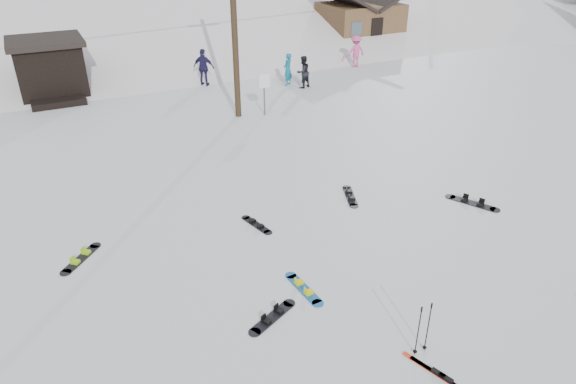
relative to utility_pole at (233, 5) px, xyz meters
name	(u,v)px	position (x,y,z in m)	size (l,w,h in m)	color
ground	(394,328)	(-2.00, -14.00, -4.68)	(200.00, 200.00, 0.00)	silver
ski_slope	(97,109)	(-2.00, 41.00, -16.68)	(60.00, 75.00, 45.00)	white
ridge_right	(388,72)	(36.00, 36.00, -15.68)	(34.00, 85.00, 36.00)	silver
utility_pole	(233,5)	(0.00, 0.00, 0.00)	(2.00, 0.26, 9.00)	#3A2819
trail_sign	(264,87)	(1.10, -0.42, -3.41)	(0.50, 0.09, 1.85)	#595B60
lift_hut	(50,68)	(-7.00, 6.94, -3.32)	(3.40, 4.10, 2.75)	black
cabin	(360,22)	(13.00, 10.00, -3.20)	(5.39, 4.40, 3.77)	brown
hero_snowboard	(304,288)	(-3.12, -11.97, -4.65)	(0.36, 1.47, 0.10)	#1A62AB
hero_skis	(442,377)	(-1.99, -15.50, -4.65)	(0.63, 1.71, 0.09)	red
ski_poles	(423,328)	(-1.94, -14.77, -4.06)	(0.33, 0.09, 1.21)	black
board_scatter_a	(273,317)	(-4.20, -12.52, -4.65)	(1.36, 0.78, 0.10)	black
board_scatter_b	(257,224)	(-2.96, -8.81, -4.66)	(0.49, 1.28, 0.09)	black
board_scatter_c	(81,258)	(-7.69, -8.29, -4.65)	(1.13, 1.19, 0.11)	black
board_scatter_d	(472,203)	(3.51, -10.65, -4.65)	(0.94, 1.55, 0.12)	black
board_scatter_f	(350,196)	(0.37, -8.58, -4.65)	(0.74, 1.41, 0.10)	black
skier_teal	(288,69)	(4.11, 3.30, -3.85)	(0.60, 0.40, 1.66)	#0D6882
skier_dark	(303,72)	(4.59, 2.52, -3.86)	(0.80, 0.62, 1.64)	black
skier_pink	(356,51)	(9.35, 4.89, -3.78)	(1.17, 0.67, 1.80)	#CF498A
skier_navy	(204,67)	(0.18, 5.17, -3.73)	(1.11, 0.46, 1.90)	#1C193E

